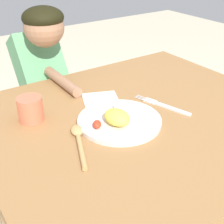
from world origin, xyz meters
TOP-DOWN VIEW (x-y plane):
  - dining_table at (0.00, 0.00)m, footprint 1.04×0.89m
  - plate at (-0.10, -0.01)m, footprint 0.27×0.27m
  - fork at (0.10, -0.01)m, footprint 0.08×0.22m
  - spoon at (-0.25, -0.03)m, footprint 0.11×0.21m
  - drinking_cup at (-0.32, 0.17)m, footprint 0.08×0.08m
  - person at (-0.12, 0.59)m, footprint 0.20×0.51m
  - napkin at (-0.05, 0.17)m, footprint 0.16×0.15m

SIDE VIEW (x-z plane):
  - person at x=-0.12m, z-range 0.05..1.10m
  - dining_table at x=0.00m, z-range 0.22..0.98m
  - napkin at x=-0.05m, z-range 0.76..0.76m
  - fork at x=0.10m, z-range 0.76..0.77m
  - spoon at x=-0.25m, z-range 0.76..0.78m
  - plate at x=-0.10m, z-range 0.74..0.80m
  - drinking_cup at x=-0.32m, z-range 0.76..0.84m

